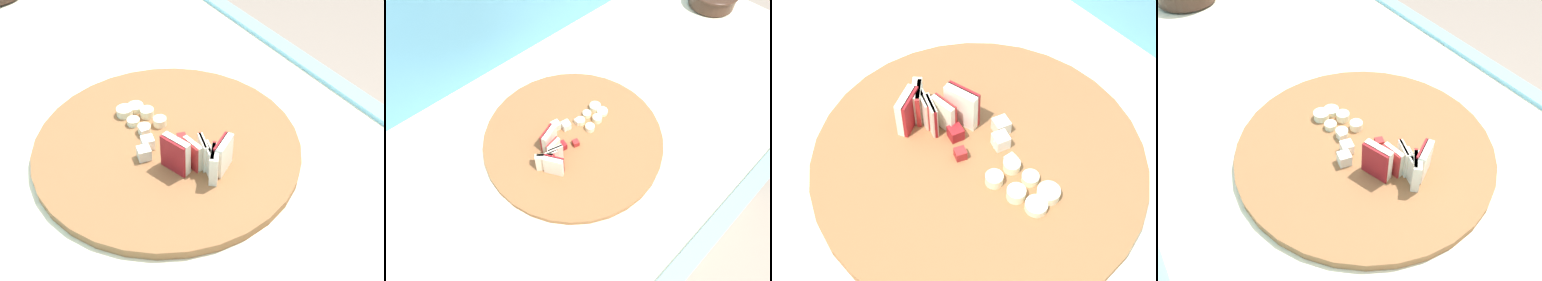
# 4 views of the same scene
# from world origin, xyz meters

# --- Properties ---
(tiled_countertop) EXTENTS (1.52, 0.77, 0.92)m
(tiled_countertop) POSITION_xyz_m (0.00, -0.00, 0.46)
(tiled_countertop) COLOR beige
(tiled_countertop) RESTS_ON ground
(cutting_board) EXTENTS (0.46, 0.46, 0.02)m
(cutting_board) POSITION_xyz_m (-0.13, 0.02, 0.92)
(cutting_board) COLOR brown
(cutting_board) RESTS_ON tiled_countertop
(apple_wedge_fan) EXTENTS (0.09, 0.10, 0.06)m
(apple_wedge_fan) POSITION_xyz_m (-0.22, 0.01, 0.96)
(apple_wedge_fan) COLOR maroon
(apple_wedge_fan) RESTS_ON cutting_board
(apple_dice_pile) EXTENTS (0.10, 0.10, 0.02)m
(apple_dice_pile) POSITION_xyz_m (-0.14, 0.05, 0.94)
(apple_dice_pile) COLOR maroon
(apple_dice_pile) RESTS_ON cutting_board
(banana_slice_rows) EXTENTS (0.09, 0.07, 0.02)m
(banana_slice_rows) POSITION_xyz_m (-0.05, 0.03, 0.94)
(banana_slice_rows) COLOR beige
(banana_slice_rows) RESTS_ON cutting_board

